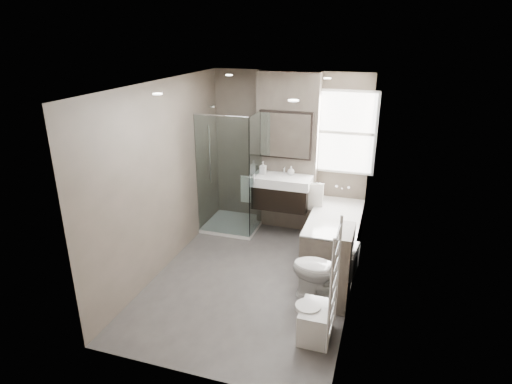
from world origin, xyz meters
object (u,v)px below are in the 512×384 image
at_px(vanity, 281,192).
at_px(bathtub, 334,231).
at_px(toilet, 323,271).
at_px(bidet, 315,321).

relative_size(vanity, bathtub, 0.59).
relative_size(toilet, bidet, 1.63).
height_order(vanity, toilet, vanity).
height_order(toilet, bidet, toilet).
relative_size(bathtub, toilet, 2.01).
bearing_deg(bathtub, vanity, 160.63).
bearing_deg(bathtub, toilet, -88.06).
bearing_deg(bidet, toilet, 93.45).
relative_size(bathtub, bidet, 3.27).
xyz_separation_m(vanity, bathtub, (0.92, -0.33, -0.43)).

